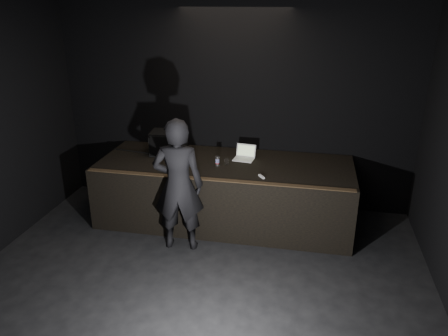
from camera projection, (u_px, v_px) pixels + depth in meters
name	position (u px, v px, depth m)	size (l,w,h in m)	color
ground	(175.00, 335.00, 4.77)	(7.00, 7.00, 0.00)	black
room_walls	(167.00, 162.00, 4.03)	(6.10, 7.10, 3.52)	black
stage_riser	(225.00, 191.00, 7.08)	(4.00, 1.50, 1.00)	black
riser_lip	(215.00, 179.00, 6.25)	(3.92, 0.10, 0.01)	brown
stage_monitor	(169.00, 143.00, 7.22)	(0.61, 0.47, 0.39)	black
cable	(137.00, 152.00, 7.35)	(0.02, 0.02, 0.90)	black
laptop	(245.00, 155.00, 7.04)	(0.35, 0.32, 0.22)	silver
beer_can	(217.00, 161.00, 6.75)	(0.06, 0.06, 0.15)	silver
plastic_cup	(227.00, 162.00, 6.81)	(0.07, 0.07, 0.09)	white
wii_remote	(262.00, 177.00, 6.33)	(0.03, 0.14, 0.03)	white
person	(178.00, 185.00, 6.13)	(0.71, 0.47, 1.95)	black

